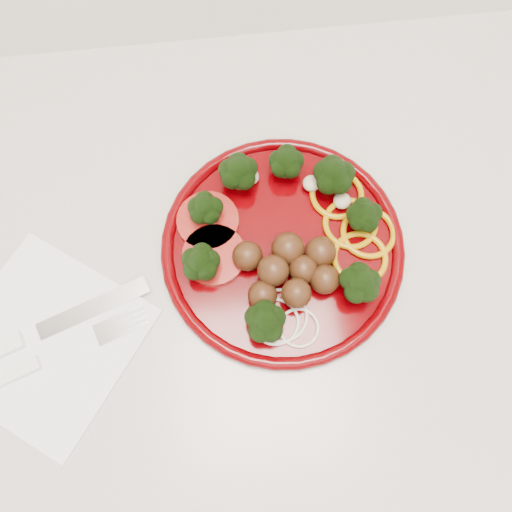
{
  "coord_description": "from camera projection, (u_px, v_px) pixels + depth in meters",
  "views": [
    {
      "loc": [
        -0.1,
        1.54,
        1.42
      ],
      "look_at": [
        -0.08,
        1.7,
        0.92
      ],
      "focal_mm": 35.0,
      "sensor_mm": 36.0,
      "label": 1
    }
  ],
  "objects": [
    {
      "name": "counter",
      "position": [
        298.0,
        323.0,
        0.98
      ],
      "size": [
        2.4,
        0.6,
        0.9
      ],
      "color": "white",
      "rests_on": "ground"
    },
    {
      "name": "plate",
      "position": [
        284.0,
        243.0,
        0.53
      ],
      "size": [
        0.26,
        0.26,
        0.06
      ],
      "rotation": [
        0.0,
        0.0,
        -0.16
      ],
      "color": "#4A0002",
      "rests_on": "counter"
    },
    {
      "name": "napkin",
      "position": [
        45.0,
        341.0,
        0.51
      ],
      "size": [
        0.24,
        0.24,
        0.0
      ],
      "primitive_type": "cube",
      "rotation": [
        0.0,
        0.0,
        0.94
      ],
      "color": "white",
      "rests_on": "counter"
    },
    {
      "name": "knife",
      "position": [
        16.0,
        342.0,
        0.51
      ],
      "size": [
        0.22,
        0.09,
        0.01
      ],
      "rotation": [
        0.0,
        0.0,
        0.34
      ],
      "color": "silver",
      "rests_on": "napkin"
    },
    {
      "name": "fork",
      "position": [
        22.0,
        370.0,
        0.5
      ],
      "size": [
        0.19,
        0.08,
        0.01
      ],
      "rotation": [
        0.0,
        0.0,
        0.34
      ],
      "color": "white",
      "rests_on": "napkin"
    }
  ]
}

